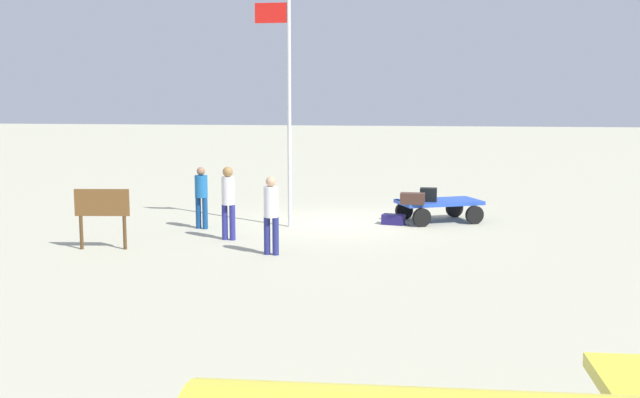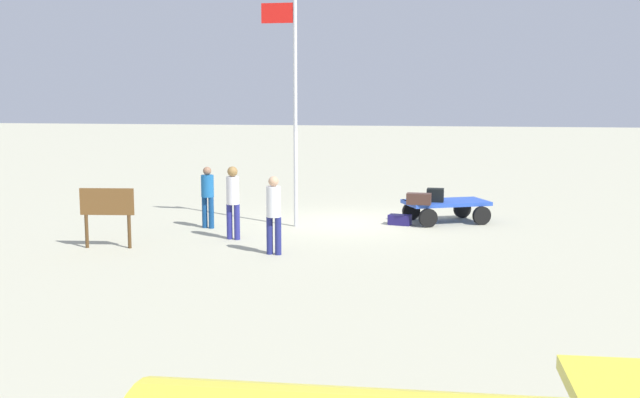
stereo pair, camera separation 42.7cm
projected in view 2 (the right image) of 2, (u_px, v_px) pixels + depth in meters
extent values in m
plane|color=#AFAD93|center=(350.00, 223.00, 20.89)|extent=(120.00, 120.00, 0.00)
cube|color=#274BB7|center=(446.00, 202.00, 20.91)|extent=(2.47, 1.95, 0.10)
cube|color=#274BB7|center=(410.00, 204.00, 20.65)|extent=(0.52, 1.05, 0.10)
cylinder|color=black|center=(428.00, 218.00, 20.19)|extent=(0.50, 0.31, 0.49)
cylinder|color=black|center=(411.00, 211.00, 21.34)|extent=(0.50, 0.31, 0.49)
cylinder|color=black|center=(482.00, 216.00, 20.57)|extent=(0.50, 0.31, 0.49)
cylinder|color=black|center=(462.00, 209.00, 21.73)|extent=(0.50, 0.31, 0.49)
cube|color=black|center=(435.00, 195.00, 20.69)|extent=(0.46, 0.37, 0.36)
cube|color=#412922|center=(419.00, 199.00, 20.21)|extent=(0.65, 0.36, 0.29)
cube|color=navy|center=(400.00, 220.00, 20.57)|extent=(0.64, 0.45, 0.27)
cylinder|color=navy|center=(278.00, 236.00, 16.76)|extent=(0.14, 0.14, 0.83)
cylinder|color=navy|center=(270.00, 235.00, 16.83)|extent=(0.14, 0.14, 0.83)
cylinder|color=silver|center=(274.00, 202.00, 16.69)|extent=(0.37, 0.37, 0.67)
sphere|color=tan|center=(273.00, 181.00, 16.63)|extent=(0.22, 0.22, 0.22)
cylinder|color=navy|center=(211.00, 213.00, 20.00)|extent=(0.14, 0.14, 0.82)
cylinder|color=navy|center=(205.00, 212.00, 20.09)|extent=(0.14, 0.14, 0.82)
cylinder|color=#1A5B9D|center=(207.00, 186.00, 19.95)|extent=(0.40, 0.40, 0.57)
sphere|color=#8D644B|center=(207.00, 171.00, 19.90)|extent=(0.21, 0.21, 0.21)
cylinder|color=navy|center=(237.00, 222.00, 18.47)|extent=(0.14, 0.14, 0.85)
cylinder|color=navy|center=(229.00, 222.00, 18.54)|extent=(0.14, 0.14, 0.85)
cylinder|color=silver|center=(233.00, 190.00, 18.40)|extent=(0.36, 0.36, 0.66)
sphere|color=olive|center=(232.00, 172.00, 18.34)|extent=(0.24, 0.24, 0.24)
cylinder|color=silver|center=(295.00, 115.00, 19.96)|extent=(0.10, 0.10, 5.85)
cube|color=red|center=(277.00, 13.00, 19.68)|extent=(0.83, 0.06, 0.50)
cylinder|color=#4C3319|center=(129.00, 232.00, 17.47)|extent=(0.08, 0.08, 0.76)
cylinder|color=#4C3319|center=(87.00, 231.00, 17.52)|extent=(0.08, 0.08, 0.76)
cube|color=brown|center=(107.00, 202.00, 17.40)|extent=(1.22, 0.20, 0.60)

